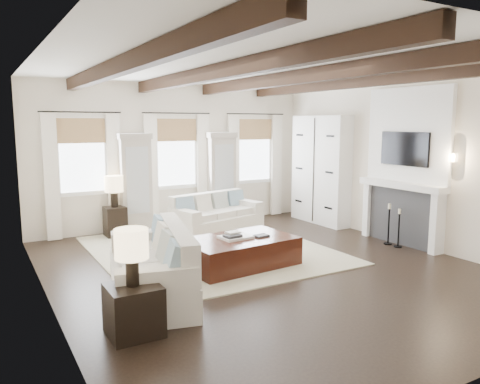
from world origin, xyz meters
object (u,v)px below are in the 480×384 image
side_table_front (134,310)px  side_table_back (115,222)px  sofa_left (155,269)px  ottoman (239,252)px  sofa_back (215,217)px

side_table_front → side_table_back: 4.74m
sofa_left → side_table_front: 1.17m
side_table_front → ottoman: bearing=35.3°
ottoman → side_table_back: side_table_back is taller
ottoman → side_table_front: size_ratio=3.18×
ottoman → side_table_back: bearing=106.9°
side_table_front → sofa_back: bearing=52.5°
sofa_back → side_table_back: size_ratio=3.39×
ottoman → side_table_front: (-2.25, -1.60, 0.05)m
side_table_back → sofa_left: bearing=-97.0°
sofa_left → side_table_back: (0.44, 3.63, -0.07)m
side_table_back → side_table_front: bearing=-102.7°
side_table_front → side_table_back: size_ratio=0.90×
sofa_back → ottoman: size_ratio=1.18×
sofa_back → sofa_left: bearing=-129.4°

